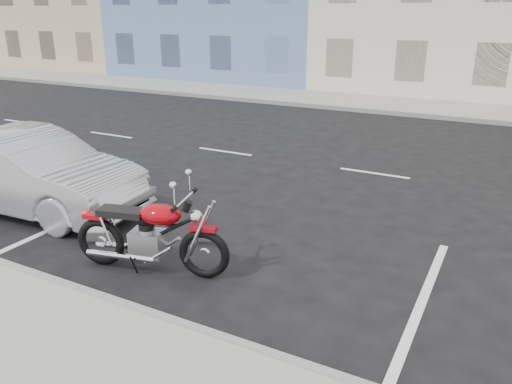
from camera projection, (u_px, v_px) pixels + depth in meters
ground at (468, 187)px, 10.52m from camera, size 120.00×120.00×0.00m
sidewalk_far at (360, 102)px, 19.92m from camera, size 80.00×3.40×0.15m
curb_near at (23, 273)px, 6.89m from camera, size 80.00×0.12×0.16m
curb_far at (346, 109)px, 18.51m from camera, size 80.00×0.12×0.16m
motorcycle at (206, 243)px, 6.77m from camera, size 2.26×0.92×1.15m
sedan_silver at (28, 172)px, 9.07m from camera, size 4.58×1.85×1.48m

